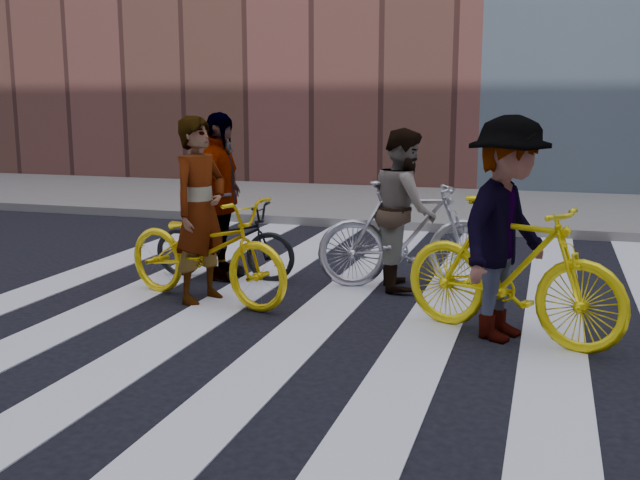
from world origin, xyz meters
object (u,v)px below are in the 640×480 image
at_px(rider_mid, 404,209).
at_px(bike_yellow_right, 511,270).
at_px(bike_silver_mid, 408,235).
at_px(bike_dark_rear, 224,241).
at_px(rider_right, 507,229).
at_px(bike_yellow_left, 206,249).
at_px(rider_rear, 219,197).
at_px(rider_left, 200,210).

bearing_deg(rider_mid, bike_yellow_right, -159.02).
xyz_separation_m(bike_silver_mid, bike_dark_rear, (-2.16, -0.22, -0.15)).
xyz_separation_m(bike_silver_mid, rider_right, (1.16, -1.57, 0.38)).
height_order(rider_mid, rider_right, rider_right).
xyz_separation_m(bike_yellow_left, rider_right, (3.07, -0.36, 0.43)).
relative_size(rider_mid, rider_rear, 0.92).
xyz_separation_m(rider_left, rider_right, (3.12, -0.36, 0.02)).
xyz_separation_m(bike_dark_rear, rider_rear, (-0.05, 0.00, 0.53)).
bearing_deg(bike_dark_rear, bike_yellow_right, -114.86).
bearing_deg(bike_yellow_right, rider_mid, 61.51).
distance_m(bike_yellow_right, bike_dark_rear, 3.63).
relative_size(bike_dark_rear, rider_right, 0.88).
bearing_deg(rider_left, rider_right, -79.83).
bearing_deg(rider_mid, rider_rear, 78.18).
relative_size(bike_yellow_left, rider_rear, 1.08).
xyz_separation_m(bike_silver_mid, rider_left, (-1.97, -1.21, 0.36)).
bearing_deg(bike_silver_mid, bike_yellow_left, 104.64).
bearing_deg(rider_rear, bike_silver_mid, -87.27).
height_order(rider_mid, rider_rear, rider_rear).
bearing_deg(rider_mid, rider_left, 104.64).
relative_size(rider_mid, rider_right, 0.91).
xyz_separation_m(rider_left, rider_rear, (-0.24, 0.99, 0.01)).
bearing_deg(bike_yellow_left, bike_yellow_right, -79.83).
height_order(bike_yellow_right, rider_right, rider_right).
bearing_deg(rider_right, rider_left, 106.33).
relative_size(bike_yellow_left, bike_silver_mid, 1.05).
relative_size(bike_yellow_right, rider_mid, 1.17).
xyz_separation_m(rider_mid, rider_rear, (-2.16, -0.22, 0.08)).
relative_size(bike_silver_mid, rider_rear, 1.03).
relative_size(bike_silver_mid, rider_left, 1.04).
bearing_deg(bike_dark_rear, rider_right, -115.16).
xyz_separation_m(bike_yellow_right, rider_rear, (-3.41, 1.35, 0.35)).
bearing_deg(rider_rear, rider_right, -114.86).
bearing_deg(bike_dark_rear, rider_left, -172.30).
height_order(bike_dark_rear, rider_right, rider_right).
xyz_separation_m(bike_yellow_right, rider_left, (-3.17, 0.36, 0.34)).
distance_m(rider_mid, rider_rear, 2.17).
distance_m(bike_dark_rear, rider_left, 1.13).
distance_m(bike_dark_rear, rider_right, 3.62).
relative_size(bike_yellow_left, rider_right, 1.08).
distance_m(rider_right, rider_rear, 3.62).
relative_size(rider_left, rider_rear, 0.99).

